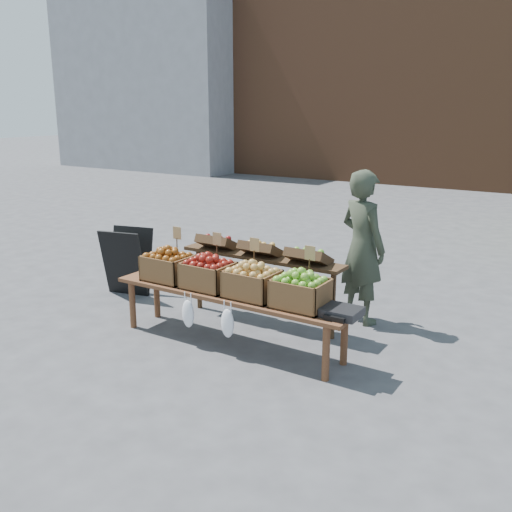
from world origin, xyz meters
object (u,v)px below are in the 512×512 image
Objects in this scene: vendor at (362,247)px; crate_russet_pears at (208,276)px; back_table at (261,279)px; weighing_scale at (342,312)px; crate_golden_apples at (168,268)px; display_bench at (230,319)px; crate_green_apples at (301,294)px; chalkboard_sign at (127,261)px; crate_red_apples at (252,284)px.

crate_russet_pears is at bearing 75.39° from vendor.
weighing_scale is at bearing -28.56° from back_table.
crate_golden_apples is 1.47× the size of weighing_scale.
display_bench is at bearing -84.23° from back_table.
crate_golden_apples is (-0.75, -0.72, 0.19)m from back_table.
back_table is at bearing 43.75° from crate_golden_apples.
crate_green_apples is at bearing 113.16° from vendor.
vendor is 2.19m from crate_golden_apples.
back_table is at bearing -11.36° from chalkboard_sign.
display_bench is 0.93m from crate_golden_apples.
back_table reaches higher than weighing_scale.
vendor reaches higher than display_bench.
back_table is (-0.93, -0.67, -0.36)m from vendor.
crate_golden_apples is 1.65m from crate_green_apples.
chalkboard_sign is 1.79× the size of crate_russet_pears.
back_table is at bearing 95.77° from display_bench.
display_bench is (-0.86, -1.39, -0.59)m from vendor.
chalkboard_sign is 2.63× the size of weighing_scale.
crate_green_apples is (1.65, 0.00, 0.00)m from crate_golden_apples.
crate_russet_pears is (1.83, -0.64, 0.26)m from chalkboard_sign.
back_table is 4.20× the size of crate_green_apples.
weighing_scale reaches higher than display_bench.
crate_golden_apples is at bearing 180.00° from display_bench.
weighing_scale is (1.52, 0.00, -0.10)m from crate_russet_pears.
display_bench is 5.40× the size of crate_green_apples.
display_bench is at bearing 0.00° from crate_golden_apples.
back_table reaches higher than crate_green_apples.
crate_green_apples is (0.83, 0.00, 0.42)m from display_bench.
vendor is 5.17× the size of weighing_scale.
chalkboard_sign is 1.79× the size of crate_green_apples.
vendor is 1.80m from crate_russet_pears.
chalkboard_sign is (-2.97, -0.75, -0.43)m from vendor.
crate_russet_pears is (-0.27, 0.00, 0.42)m from display_bench.
display_bench is 1.29m from weighing_scale.
crate_golden_apples and crate_green_apples have the same top height.
back_table reaches higher than crate_red_apples.
chalkboard_sign is at bearing 38.79° from vendor.
weighing_scale is at bearing 0.00° from crate_green_apples.
display_bench is at bearing 180.00° from crate_green_apples.
back_table is 0.78× the size of display_bench.
crate_golden_apples is (-0.82, 0.00, 0.42)m from display_bench.
crate_red_apples is 1.47× the size of weighing_scale.
vendor is 0.65× the size of display_bench.
chalkboard_sign reaches higher than crate_golden_apples.
back_table is 0.76m from display_bench.
weighing_scale is at bearing -24.36° from chalkboard_sign.
vendor is 1.47m from weighing_scale.
back_table is at bearing 60.29° from vendor.
crate_russet_pears is at bearing 180.00° from crate_red_apples.
vendor is 1.97× the size of chalkboard_sign.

